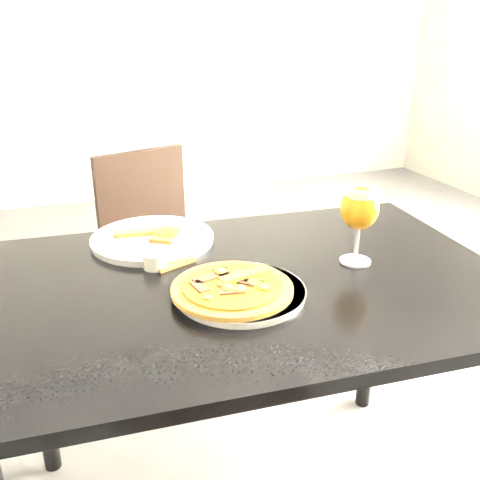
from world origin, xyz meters
name	(u,v)px	position (x,y,z in m)	size (l,w,h in m)	color
ground	(322,466)	(0.00, 0.00, 0.00)	(6.00, 6.00, 0.00)	#515153
dining_table	(250,312)	(-0.28, -0.08, 0.66)	(1.26, 0.89, 0.75)	black
chair_far	(158,252)	(-0.32, 0.79, 0.46)	(0.48, 0.48, 0.84)	black
plate_main	(241,292)	(-0.33, -0.15, 0.76)	(0.28, 0.28, 0.01)	silver
pizza	(233,287)	(-0.35, -0.15, 0.77)	(0.26, 0.26, 0.03)	#9B6925
plate_second	(153,239)	(-0.45, 0.21, 0.76)	(0.32, 0.32, 0.02)	silver
crust_scraps	(157,234)	(-0.44, 0.21, 0.77)	(0.19, 0.13, 0.01)	#9B6925
loose_crust	(176,264)	(-0.43, 0.04, 0.75)	(0.10, 0.02, 0.01)	#9B6925
sauce_cup	(155,260)	(-0.48, 0.05, 0.77)	(0.06, 0.06, 0.04)	beige
beer_glass	(360,209)	(-0.01, -0.09, 0.89)	(0.09, 0.09, 0.19)	silver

